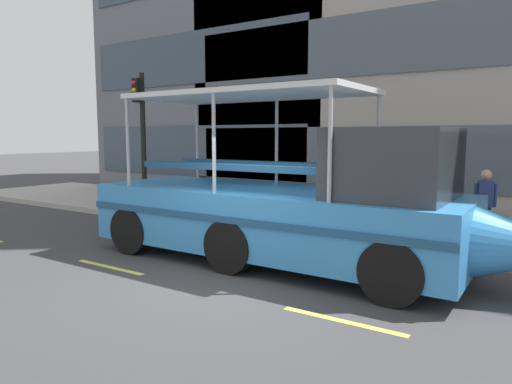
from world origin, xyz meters
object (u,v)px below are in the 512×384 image
object	(u,v)px
pedestrian_near_bow	(485,199)
pedestrian_mid_left	(371,195)
leaned_bicycle	(173,201)
duck_tour_boat	(296,209)
traffic_light_pole	(141,128)

from	to	relation	value
pedestrian_near_bow	pedestrian_mid_left	distance (m)	2.50
pedestrian_near_bow	pedestrian_mid_left	world-z (taller)	pedestrian_near_bow
leaned_bicycle	duck_tour_boat	size ratio (longest dim) A/B	0.19
pedestrian_mid_left	leaned_bicycle	bearing A→B (deg)	-174.21
pedestrian_mid_left	pedestrian_near_bow	bearing A→B (deg)	4.46
duck_tour_boat	pedestrian_near_bow	world-z (taller)	duck_tour_boat
traffic_light_pole	pedestrian_near_bow	bearing A→B (deg)	5.46
duck_tour_boat	pedestrian_near_bow	size ratio (longest dim) A/B	5.82
duck_tour_boat	pedestrian_mid_left	world-z (taller)	duck_tour_boat
traffic_light_pole	duck_tour_boat	world-z (taller)	traffic_light_pole
traffic_light_pole	pedestrian_mid_left	xyz separation A→B (m)	(7.14, 0.73, -1.67)
traffic_light_pole	leaned_bicycle	distance (m)	2.48
traffic_light_pole	duck_tour_boat	bearing A→B (deg)	-19.11
leaned_bicycle	pedestrian_near_bow	size ratio (longest dim) A/B	1.08
leaned_bicycle	traffic_light_pole	bearing A→B (deg)	-174.06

